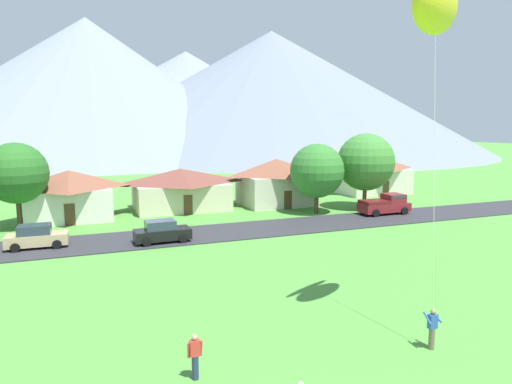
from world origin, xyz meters
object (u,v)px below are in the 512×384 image
house_right_center (181,188)px  kite_flyer_with_kite (434,9)px  tree_right_of_center (16,173)px  house_left_center (276,181)px  tree_left_of_center (366,162)px  parked_car_tan_west_end (37,237)px  house_rightmost (371,174)px  watcher_person (195,356)px  house_leftmost (70,194)px  tree_near_left (317,171)px  pickup_truck_maroon_west_side (385,204)px  parked_car_black_mid_west (162,232)px

house_right_center → kite_flyer_with_kite: kite_flyer_with_kite is taller
tree_right_of_center → house_left_center: bearing=6.9°
tree_left_of_center → parked_car_tan_west_end: bearing=-171.1°
house_rightmost → tree_left_of_center: tree_left_of_center is taller
house_rightmost → house_left_center: bearing=-166.7°
watcher_person → house_leftmost: bearing=98.2°
parked_car_tan_west_end → kite_flyer_with_kite: size_ratio=0.29×
tree_left_of_center → parked_car_tan_west_end: 32.40m
tree_near_left → parked_car_tan_west_end: bearing=-169.9°
parked_car_tan_west_end → tree_left_of_center: bearing=8.9°
house_left_center → house_right_center: (-10.66, 1.19, -0.44)m
tree_near_left → tree_left_of_center: tree_left_of_center is taller
house_leftmost → house_left_center: (21.67, -0.18, 0.28)m
house_leftmost → house_left_center: house_left_center is taller
house_right_center → watcher_person: (-6.43, -32.87, -1.39)m
pickup_truck_maroon_west_side → house_left_center: bearing=130.1°
house_rightmost → parked_car_tan_west_end: 41.81m
house_rightmost → kite_flyer_with_kite: bearing=-122.7°
tree_left_of_center → parked_car_black_mid_west: (-22.95, -6.70, -4.17)m
house_left_center → parked_car_tan_west_end: 26.13m
house_rightmost → kite_flyer_with_kite: size_ratio=0.64×
parked_car_tan_west_end → watcher_person: parked_car_tan_west_end is taller
house_rightmost → pickup_truck_maroon_west_side: (-7.56, -13.03, -1.54)m
kite_flyer_with_kite → parked_car_black_mid_west: bearing=113.8°
parked_car_tan_west_end → kite_flyer_with_kite: bearing=-50.1°
house_right_center → parked_car_black_mid_west: 14.33m
house_leftmost → tree_left_of_center: 30.31m
tree_right_of_center → pickup_truck_maroon_west_side: 34.39m
house_left_center → parked_car_black_mid_west: (-15.00, -12.40, -1.84)m
house_rightmost → tree_right_of_center: tree_right_of_center is taller
tree_left_of_center → tree_right_of_center: tree_left_of_center is taller
house_left_center → tree_left_of_center: bearing=-35.6°
house_leftmost → house_left_center: bearing=-0.5°
tree_right_of_center → pickup_truck_maroon_west_side: tree_right_of_center is taller
house_leftmost → house_rightmost: house_rightmost is taller
house_rightmost → watcher_person: bearing=-132.7°
house_right_center → tree_left_of_center: bearing=-20.3°
tree_left_of_center → tree_near_left: bearing=-176.2°
tree_near_left → house_right_center: bearing=149.7°
house_right_center → parked_car_black_mid_west: house_right_center is taller
house_right_center → watcher_person: bearing=-101.1°
parked_car_black_mid_west → watcher_person: parked_car_black_mid_west is taller
house_right_center → tree_right_of_center: 15.85m
tree_near_left → parked_car_black_mid_west: 18.30m
tree_left_of_center → kite_flyer_with_kite: (-14.72, -25.33, 8.51)m
house_left_center → watcher_person: 36.05m
tree_right_of_center → parked_car_tan_west_end: tree_right_of_center is taller
tree_left_of_center → parked_car_tan_west_end: (-31.74, -4.97, -4.17)m
house_left_center → tree_near_left: bearing=-73.3°
tree_near_left → parked_car_black_mid_west: tree_near_left is taller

